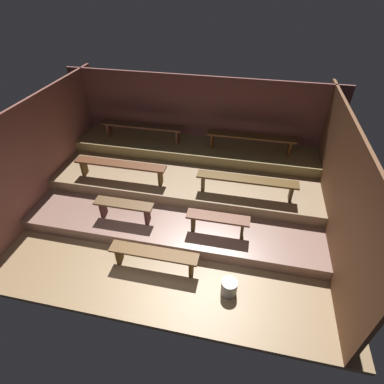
% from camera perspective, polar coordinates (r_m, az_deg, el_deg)
% --- Properties ---
extents(ground, '(6.67, 5.15, 0.08)m').
position_cam_1_polar(ground, '(6.49, -2.51, -4.04)').
color(ground, '#8E704D').
extents(wall_back, '(6.67, 0.06, 2.23)m').
position_cam_1_polar(wall_back, '(7.66, 1.33, 13.50)').
color(wall_back, brown).
rests_on(wall_back, ground).
extents(wall_left, '(0.06, 5.15, 2.23)m').
position_cam_1_polar(wall_left, '(7.05, -27.04, 6.76)').
color(wall_left, brown).
rests_on(wall_left, ground).
extents(wall_right, '(0.06, 5.15, 2.23)m').
position_cam_1_polar(wall_right, '(5.89, 26.39, 0.66)').
color(wall_right, brown).
rests_on(wall_right, ground).
extents(platform_lower, '(5.87, 3.37, 0.24)m').
position_cam_1_polar(platform_lower, '(6.75, -1.55, -0.29)').
color(platform_lower, '#896557').
rests_on(platform_lower, ground).
extents(platform_middle, '(5.87, 2.30, 0.24)m').
position_cam_1_polar(platform_middle, '(7.02, -0.58, 3.91)').
color(platform_middle, '#8E7150').
rests_on(platform_middle, platform_lower).
extents(platform_upper, '(5.87, 0.99, 0.24)m').
position_cam_1_polar(platform_upper, '(7.44, 0.50, 8.23)').
color(platform_upper, olive).
rests_on(platform_upper, platform_middle).
extents(bench_floor_center, '(1.56, 0.26, 0.40)m').
position_cam_1_polar(bench_floor_center, '(5.26, -7.33, -11.94)').
color(bench_floor_center, brown).
rests_on(bench_floor_center, ground).
extents(bench_lower_left, '(1.16, 0.26, 0.40)m').
position_cam_1_polar(bench_lower_left, '(5.90, -12.92, -2.80)').
color(bench_lower_left, brown).
rests_on(bench_lower_left, platform_lower).
extents(bench_lower_right, '(1.16, 0.26, 0.40)m').
position_cam_1_polar(bench_lower_right, '(5.49, 4.97, -5.48)').
color(bench_lower_right, brown).
rests_on(bench_lower_right, platform_lower).
extents(bench_middle_left, '(2.02, 0.26, 0.40)m').
position_cam_1_polar(bench_middle_left, '(6.60, -13.60, 4.85)').
color(bench_middle_left, brown).
rests_on(bench_middle_left, platform_middle).
extents(bench_middle_right, '(2.02, 0.26, 0.40)m').
position_cam_1_polar(bench_middle_right, '(6.05, 10.47, 1.99)').
color(bench_middle_right, brown).
rests_on(bench_middle_right, platform_middle).
extents(bench_upper_left, '(2.04, 0.26, 0.40)m').
position_cam_1_polar(bench_upper_left, '(7.57, -9.57, 12.10)').
color(bench_upper_left, '#543522').
rests_on(bench_upper_left, platform_upper).
extents(bench_upper_right, '(2.04, 0.26, 0.40)m').
position_cam_1_polar(bench_upper_right, '(7.11, 11.20, 10.09)').
color(bench_upper_right, brown).
rests_on(bench_upper_right, platform_upper).
extents(pail_floor, '(0.26, 0.26, 0.28)m').
position_cam_1_polar(pail_floor, '(5.08, 7.14, -17.73)').
color(pail_floor, gray).
rests_on(pail_floor, ground).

